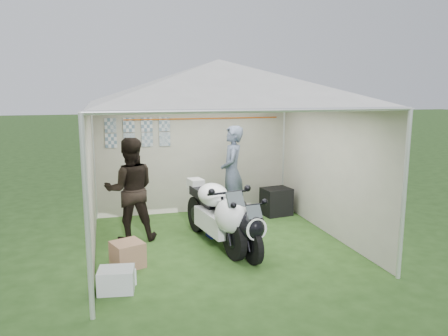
{
  "coord_description": "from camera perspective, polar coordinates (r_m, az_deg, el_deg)",
  "views": [
    {
      "loc": [
        -1.79,
        -6.75,
        2.54
      ],
      "look_at": [
        0.18,
        0.35,
        1.21
      ],
      "focal_mm": 35.0,
      "sensor_mm": 36.0,
      "label": 1
    }
  ],
  "objects": [
    {
      "name": "crate_1",
      "position": [
        6.59,
        -12.48,
        -10.95
      ],
      "size": [
        0.53,
        0.53,
        0.37
      ],
      "primitive_type": "cube",
      "rotation": [
        0.0,
        0.0,
        0.35
      ],
      "color": "#896249",
      "rests_on": "ground"
    },
    {
      "name": "crate_2",
      "position": [
        6.09,
        -13.07,
        -13.56
      ],
      "size": [
        0.34,
        0.3,
        0.22
      ],
      "primitive_type": "cube",
      "rotation": [
        0.0,
        0.0,
        0.19
      ],
      "color": "silver",
      "rests_on": "ground"
    },
    {
      "name": "person_blue_jacket",
      "position": [
        8.56,
        1.07,
        -0.63
      ],
      "size": [
        0.62,
        0.77,
        1.85
      ],
      "primitive_type": "imported",
      "rotation": [
        0.0,
        0.0,
        -1.87
      ],
      "color": "slate",
      "rests_on": "ground"
    },
    {
      "name": "person_dark_jacket",
      "position": [
        7.5,
        -12.16,
        -2.77
      ],
      "size": [
        0.86,
        0.67,
        1.76
      ],
      "primitive_type": "imported",
      "rotation": [
        0.0,
        0.0,
        3.13
      ],
      "color": "black",
      "rests_on": "ground"
    },
    {
      "name": "canopy_tent",
      "position": [
        7.02,
        -0.77,
        10.54
      ],
      "size": [
        5.66,
        5.66,
        3.0
      ],
      "color": "silver",
      "rests_on": "ground"
    },
    {
      "name": "motorcycle_white",
      "position": [
        7.1,
        -0.9,
        -5.73
      ],
      "size": [
        0.69,
        2.13,
        1.05
      ],
      "rotation": [
        0.0,
        0.0,
        0.17
      ],
      "color": "black",
      "rests_on": "ground"
    },
    {
      "name": "ground",
      "position": [
        7.43,
        -0.66,
        -9.72
      ],
      "size": [
        80.0,
        80.0,
        0.0
      ],
      "primitive_type": "plane",
      "color": "#234216",
      "rests_on": "ground"
    },
    {
      "name": "motorcycle_black",
      "position": [
        6.89,
        1.82,
        -7.0
      ],
      "size": [
        0.55,
        1.81,
        0.89
      ],
      "rotation": [
        0.0,
        0.0,
        0.13
      ],
      "color": "black",
      "rests_on": "ground"
    },
    {
      "name": "equipment_box",
      "position": [
        9.0,
        6.85,
        -4.37
      ],
      "size": [
        0.62,
        0.52,
        0.56
      ],
      "primitive_type": "cube",
      "rotation": [
        0.0,
        0.0,
        0.15
      ],
      "color": "black",
      "rests_on": "ground"
    },
    {
      "name": "paddock_stand",
      "position": [
        7.72,
        -0.79,
        -7.86
      ],
      "size": [
        0.4,
        0.28,
        0.28
      ],
      "primitive_type": "cube",
      "rotation": [
        0.0,
        0.0,
        0.13
      ],
      "color": "#232FC9",
      "rests_on": "ground"
    },
    {
      "name": "crate_0",
      "position": [
        5.9,
        -13.88,
        -14.0
      ],
      "size": [
        0.49,
        0.41,
        0.3
      ],
      "primitive_type": "cube",
      "rotation": [
        0.0,
        0.0,
        -0.15
      ],
      "color": "#B2B7BC",
      "rests_on": "ground"
    }
  ]
}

